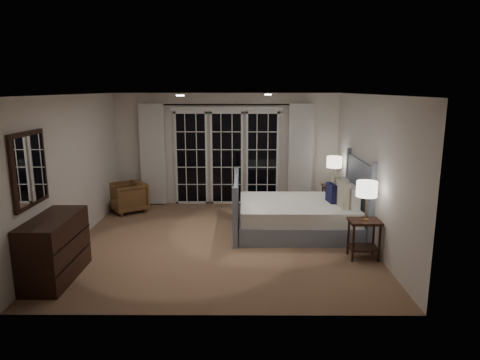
{
  "coord_description": "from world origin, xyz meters",
  "views": [
    {
      "loc": [
        0.35,
        -7.05,
        2.6
      ],
      "look_at": [
        0.31,
        0.15,
        1.05
      ],
      "focal_mm": 32.0,
      "sensor_mm": 36.0,
      "label": 1
    }
  ],
  "objects_px": {
    "nightstand_left": "(364,233)",
    "lamp_left": "(367,189)",
    "bed": "(300,214)",
    "lamp_right": "(334,162)",
    "armchair": "(128,197)",
    "dresser": "(55,248)",
    "nightstand_right": "(333,194)"
  },
  "relations": [
    {
      "from": "nightstand_left",
      "to": "lamp_left",
      "type": "bearing_deg",
      "value": -165.96
    },
    {
      "from": "lamp_left",
      "to": "dresser",
      "type": "bearing_deg",
      "value": -170.4
    },
    {
      "from": "dresser",
      "to": "armchair",
      "type": "bearing_deg",
      "value": 87.75
    },
    {
      "from": "lamp_left",
      "to": "armchair",
      "type": "xyz_separation_m",
      "value": [
        -4.33,
        2.55,
        -0.78
      ]
    },
    {
      "from": "armchair",
      "to": "dresser",
      "type": "height_order",
      "value": "dresser"
    },
    {
      "from": "bed",
      "to": "nightstand_left",
      "type": "height_order",
      "value": "bed"
    },
    {
      "from": "nightstand_right",
      "to": "lamp_right",
      "type": "relative_size",
      "value": 0.97
    },
    {
      "from": "nightstand_right",
      "to": "lamp_left",
      "type": "height_order",
      "value": "lamp_left"
    },
    {
      "from": "nightstand_right",
      "to": "dresser",
      "type": "relative_size",
      "value": 0.47
    },
    {
      "from": "nightstand_left",
      "to": "armchair",
      "type": "distance_m",
      "value": 5.03
    },
    {
      "from": "nightstand_left",
      "to": "dresser",
      "type": "distance_m",
      "value": 4.53
    },
    {
      "from": "lamp_left",
      "to": "lamp_right",
      "type": "distance_m",
      "value": 2.54
    },
    {
      "from": "bed",
      "to": "lamp_left",
      "type": "bearing_deg",
      "value": -56.84
    },
    {
      "from": "bed",
      "to": "nightstand_left",
      "type": "distance_m",
      "value": 1.5
    },
    {
      "from": "lamp_right",
      "to": "armchair",
      "type": "distance_m",
      "value": 4.44
    },
    {
      "from": "nightstand_left",
      "to": "armchair",
      "type": "relative_size",
      "value": 0.88
    },
    {
      "from": "lamp_left",
      "to": "armchair",
      "type": "distance_m",
      "value": 5.09
    },
    {
      "from": "nightstand_left",
      "to": "nightstand_right",
      "type": "bearing_deg",
      "value": 88.99
    },
    {
      "from": "bed",
      "to": "dresser",
      "type": "height_order",
      "value": "bed"
    },
    {
      "from": "lamp_left",
      "to": "lamp_right",
      "type": "xyz_separation_m",
      "value": [
        0.04,
        2.54,
        -0.02
      ]
    },
    {
      "from": "armchair",
      "to": "dresser",
      "type": "distance_m",
      "value": 3.31
    },
    {
      "from": "nightstand_right",
      "to": "armchair",
      "type": "relative_size",
      "value": 0.84
    },
    {
      "from": "nightstand_right",
      "to": "lamp_right",
      "type": "height_order",
      "value": "lamp_right"
    },
    {
      "from": "nightstand_right",
      "to": "dresser",
      "type": "xyz_separation_m",
      "value": [
        -4.51,
        -3.3,
        0.06
      ]
    },
    {
      "from": "nightstand_right",
      "to": "armchair",
      "type": "bearing_deg",
      "value": 179.96
    },
    {
      "from": "bed",
      "to": "armchair",
      "type": "height_order",
      "value": "bed"
    },
    {
      "from": "lamp_right",
      "to": "nightstand_left",
      "type": "bearing_deg",
      "value": -91.01
    },
    {
      "from": "bed",
      "to": "dresser",
      "type": "xyz_separation_m",
      "value": [
        -3.64,
        -2.01,
        0.11
      ]
    },
    {
      "from": "bed",
      "to": "nightstand_right",
      "type": "relative_size",
      "value": 3.88
    },
    {
      "from": "lamp_right",
      "to": "dresser",
      "type": "height_order",
      "value": "lamp_right"
    },
    {
      "from": "nightstand_left",
      "to": "lamp_right",
      "type": "relative_size",
      "value": 1.01
    },
    {
      "from": "lamp_right",
      "to": "bed",
      "type": "bearing_deg",
      "value": -123.89
    }
  ]
}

